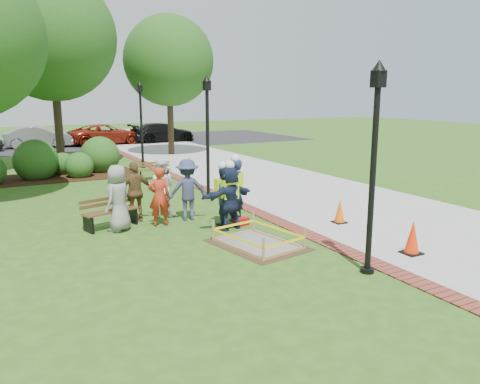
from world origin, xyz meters
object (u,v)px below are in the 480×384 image
hivis_worker_b (235,188)px  cone_front (412,238)px  lamp_near (374,153)px  hivis_worker_a (230,195)px  bench_near (111,218)px  hivis_worker_c (223,193)px  wet_concrete_pad (258,236)px

hivis_worker_b → cone_front: bearing=-64.1°
lamp_near → hivis_worker_a: size_ratio=2.25×
bench_near → hivis_worker_c: size_ratio=0.89×
bench_near → cone_front: bench_near is taller
wet_concrete_pad → hivis_worker_a: (0.04, 1.56, 0.70)m
lamp_near → wet_concrete_pad: bearing=112.8°
bench_near → hivis_worker_c: 3.17m
lamp_near → cone_front: bearing=12.3°
lamp_near → hivis_worker_c: (-1.04, 4.69, -1.58)m
hivis_worker_c → lamp_near: bearing=-77.5°
bench_near → hivis_worker_b: size_ratio=0.83×
hivis_worker_b → hivis_worker_a: bearing=-126.3°
cone_front → wet_concrete_pad: bearing=141.0°
wet_concrete_pad → hivis_worker_a: 1.72m
hivis_worker_a → hivis_worker_c: hivis_worker_a is taller
cone_front → hivis_worker_b: bearing=115.9°
bench_near → hivis_worker_b: bearing=-15.5°
wet_concrete_pad → lamp_near: (1.10, -2.62, 2.25)m
wet_concrete_pad → hivis_worker_c: bearing=88.4°
bench_near → hivis_worker_b: hivis_worker_b is taller
lamp_near → hivis_worker_c: size_ratio=2.36×
cone_front → hivis_worker_c: 5.13m
wet_concrete_pad → lamp_near: bearing=-67.2°
cone_front → lamp_near: size_ratio=0.19×
lamp_near → hivis_worker_b: size_ratio=2.19×
hivis_worker_b → bench_near: bearing=164.5°
cone_front → lamp_near: (-1.68, -0.37, 2.09)m
cone_front → bench_near: bearing=135.6°
cone_front → hivis_worker_b: hivis_worker_b is taller
lamp_near → hivis_worker_b: 5.17m
wet_concrete_pad → lamp_near: size_ratio=0.60×
wet_concrete_pad → hivis_worker_b: 2.47m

